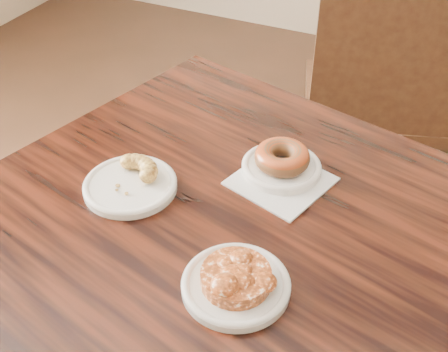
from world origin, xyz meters
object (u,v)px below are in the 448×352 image
at_px(chair_far, 376,100).
at_px(apple_fritter, 236,275).
at_px(glazed_donut, 282,157).
at_px(cruller_fragment, 129,177).
at_px(cafe_table, 218,347).

height_order(chair_far, apple_fritter, chair_far).
height_order(glazed_donut, cruller_fragment, glazed_donut).
relative_size(chair_far, cruller_fragment, 8.67).
bearing_deg(cruller_fragment, apple_fritter, -25.80).
distance_m(cafe_table, chair_far, 0.99).
bearing_deg(cafe_table, chair_far, 99.32).
bearing_deg(glazed_donut, cafe_table, -111.40).
bearing_deg(chair_far, glazed_donut, 69.80).
height_order(chair_far, cruller_fragment, chair_far).
bearing_deg(glazed_donut, chair_far, 88.16).
bearing_deg(chair_far, cruller_fragment, 57.63).
bearing_deg(apple_fritter, cafe_table, 125.97).
bearing_deg(chair_far, cafe_table, 66.69).
height_order(chair_far, glazed_donut, chair_far).
height_order(glazed_donut, apple_fritter, glazed_donut).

